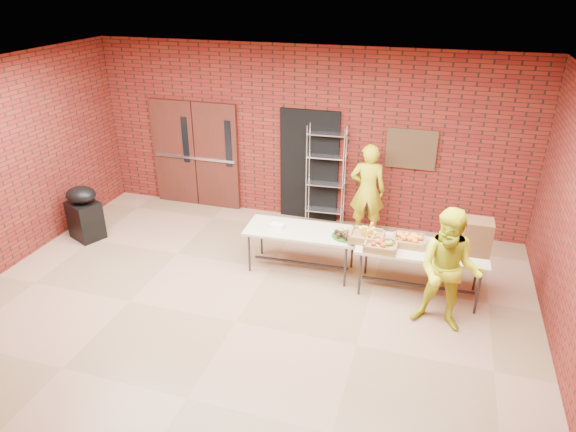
% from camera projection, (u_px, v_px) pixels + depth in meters
% --- Properties ---
extents(room, '(8.08, 7.08, 3.28)m').
position_uv_depth(room, '(230.00, 216.00, 6.27)').
color(room, olive).
rests_on(room, ground).
extents(double_doors, '(1.78, 0.12, 2.10)m').
position_uv_depth(double_doors, '(196.00, 155.00, 10.05)').
color(double_doors, '#401A12').
rests_on(double_doors, room).
extents(dark_doorway, '(1.10, 0.06, 2.10)m').
position_uv_depth(dark_doorway, '(309.00, 166.00, 9.47)').
color(dark_doorway, black).
rests_on(dark_doorway, room).
extents(bronze_plaque, '(0.85, 0.04, 0.70)m').
position_uv_depth(bronze_plaque, '(411.00, 149.00, 8.77)').
color(bronze_plaque, '#442C1B').
rests_on(bronze_plaque, room).
extents(wire_rack, '(0.71, 0.28, 1.89)m').
position_uv_depth(wire_rack, '(326.00, 176.00, 9.30)').
color(wire_rack, silver).
rests_on(wire_rack, room).
extents(table_left, '(1.74, 0.79, 0.70)m').
position_uv_depth(table_left, '(301.00, 233.00, 7.92)').
color(table_left, tan).
rests_on(table_left, room).
extents(table_right, '(1.84, 0.80, 0.75)m').
position_uv_depth(table_right, '(421.00, 252.00, 7.32)').
color(table_right, tan).
rests_on(table_right, room).
extents(basket_bananas, '(0.49, 0.38, 0.15)m').
position_uv_depth(basket_bananas, '(367.00, 236.00, 7.47)').
color(basket_bananas, olive).
rests_on(basket_bananas, table_right).
extents(basket_oranges, '(0.46, 0.36, 0.14)m').
position_uv_depth(basket_oranges, '(409.00, 241.00, 7.35)').
color(basket_oranges, olive).
rests_on(basket_oranges, table_right).
extents(basket_apples, '(0.45, 0.35, 0.14)m').
position_uv_depth(basket_apples, '(381.00, 245.00, 7.23)').
color(basket_apples, olive).
rests_on(basket_apples, table_right).
extents(muffin_tray, '(0.42, 0.42, 0.10)m').
position_uv_depth(muffin_tray, '(346.00, 234.00, 7.67)').
color(muffin_tray, '#174F15').
rests_on(muffin_tray, table_left).
extents(napkin_box, '(0.20, 0.13, 0.07)m').
position_uv_depth(napkin_box, '(277.00, 226.00, 7.94)').
color(napkin_box, white).
rests_on(napkin_box, table_left).
extents(coffee_dispenser, '(0.38, 0.34, 0.49)m').
position_uv_depth(coffee_dispenser, '(477.00, 237.00, 7.07)').
color(coffee_dispenser, brown).
rests_on(coffee_dispenser, table_right).
extents(cup_stack_front, '(0.09, 0.09, 0.26)m').
position_uv_depth(cup_stack_front, '(441.00, 247.00, 7.04)').
color(cup_stack_front, white).
rests_on(cup_stack_front, table_right).
extents(cup_stack_mid, '(0.07, 0.07, 0.22)m').
position_uv_depth(cup_stack_mid, '(449.00, 251.00, 6.99)').
color(cup_stack_mid, white).
rests_on(cup_stack_mid, table_right).
extents(cup_stack_back, '(0.08, 0.08, 0.24)m').
position_uv_depth(cup_stack_back, '(445.00, 244.00, 7.14)').
color(cup_stack_back, white).
rests_on(cup_stack_back, table_right).
extents(covered_grill, '(0.67, 0.63, 0.97)m').
position_uv_depth(covered_grill, '(84.00, 213.00, 8.97)').
color(covered_grill, black).
rests_on(covered_grill, room).
extents(volunteer_woman, '(0.66, 0.48, 1.69)m').
position_uv_depth(volunteer_woman, '(367.00, 190.00, 8.95)').
color(volunteer_woman, '#C2CB16').
rests_on(volunteer_woman, room).
extents(volunteer_man, '(0.91, 0.76, 1.70)m').
position_uv_depth(volunteer_man, '(449.00, 271.00, 6.53)').
color(volunteer_man, '#C2CB16').
rests_on(volunteer_man, room).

